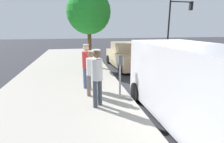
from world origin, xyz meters
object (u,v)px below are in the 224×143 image
object	(u,v)px
parking_meter_near	(120,68)
street_tree	(89,12)
parked_van	(202,87)
traffic_light_corner	(177,18)
pedestrian_in_gray	(97,74)
parked_sedan_behind	(127,56)
pedestrian_in_white	(91,71)
pedestrian_in_red	(87,63)

from	to	relation	value
parking_meter_near	street_tree	world-z (taller)	street_tree
parking_meter_near	parked_van	xyz separation A→B (m)	(-1.50, 2.42, -0.03)
parked_van	traffic_light_corner	size ratio (longest dim) A/B	1.01
pedestrian_in_gray	parked_sedan_behind	world-z (taller)	pedestrian_in_gray
parked_sedan_behind	pedestrian_in_white	bearing A→B (deg)	61.43
pedestrian_in_gray	street_tree	xyz separation A→B (m)	(-0.26, -6.05, 2.30)
pedestrian_in_gray	parked_van	size ratio (longest dim) A/B	0.35
parked_van	parked_sedan_behind	bearing A→B (deg)	-91.86
parked_van	parked_sedan_behind	size ratio (longest dim) A/B	1.17
pedestrian_in_gray	parked_van	distance (m)	2.90
pedestrian_in_gray	pedestrian_in_red	world-z (taller)	pedestrian_in_gray
pedestrian_in_red	pedestrian_in_white	size ratio (longest dim) A/B	1.09
parking_meter_near	pedestrian_in_gray	world-z (taller)	pedestrian_in_gray
parking_meter_near	pedestrian_in_red	bearing A→B (deg)	-38.90
parked_sedan_behind	traffic_light_corner	world-z (taller)	traffic_light_corner
pedestrian_in_white	traffic_light_corner	world-z (taller)	traffic_light_corner
pedestrian_in_white	parked_sedan_behind	distance (m)	5.83
pedestrian_in_gray	traffic_light_corner	world-z (taller)	traffic_light_corner
street_tree	pedestrian_in_gray	bearing A→B (deg)	87.54
parking_meter_near	pedestrian_in_red	distance (m)	1.47
traffic_light_corner	pedestrian_in_gray	bearing A→B (deg)	50.24
parked_van	street_tree	size ratio (longest dim) A/B	1.11
parked_van	parked_sedan_behind	xyz separation A→B (m)	(-0.25, -7.62, -0.41)
parking_meter_near	parked_van	distance (m)	2.85
street_tree	traffic_light_corner	bearing A→B (deg)	-150.93
pedestrian_in_gray	pedestrian_in_white	size ratio (longest dim) A/B	1.09
pedestrian_in_red	street_tree	bearing A→B (deg)	-96.27
parking_meter_near	street_tree	distance (m)	5.75
parking_meter_near	parked_sedan_behind	bearing A→B (deg)	-108.57
traffic_light_corner	pedestrian_in_white	bearing A→B (deg)	47.42
parked_sedan_behind	pedestrian_in_red	bearing A→B (deg)	55.91
pedestrian_in_red	parked_van	bearing A→B (deg)	128.37
traffic_light_corner	parked_van	bearing A→B (deg)	61.91
parked_sedan_behind	street_tree	bearing A→B (deg)	-0.25
parking_meter_near	pedestrian_in_white	bearing A→B (deg)	-4.96
pedestrian_in_red	pedestrian_in_white	bearing A→B (deg)	97.53
pedestrian_in_white	street_tree	distance (m)	5.67
parked_van	street_tree	bearing A→B (deg)	-74.08
pedestrian_in_white	parked_sedan_behind	xyz separation A→B (m)	(-2.78, -5.11, -0.35)
pedestrian_in_gray	street_tree	bearing A→B (deg)	-92.46
pedestrian_in_white	street_tree	xyz separation A→B (m)	(-0.36, -5.12, 2.41)
parking_meter_near	pedestrian_in_white	distance (m)	1.04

